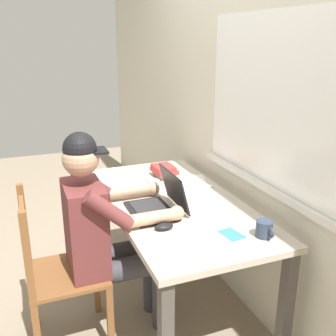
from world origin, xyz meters
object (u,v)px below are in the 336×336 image
(laptop, at_px, (160,202))
(coffee_mug_white, at_px, (153,187))
(desk, at_px, (174,214))
(coffee_mug_dark, at_px, (264,229))
(seated_person, at_px, (105,228))
(landscape_photo_print, at_px, (232,234))
(wooden_chair, at_px, (56,273))
(computer_mouse, at_px, (164,226))
(book_stack_main, at_px, (164,171))

(laptop, relative_size, coffee_mug_white, 2.73)
(desk, distance_m, coffee_mug_dark, 0.66)
(seated_person, xyz_separation_m, laptop, (0.03, 0.32, 0.12))
(desk, height_order, landscape_photo_print, landscape_photo_print)
(desk, distance_m, coffee_mug_white, 0.22)
(laptop, xyz_separation_m, coffee_mug_white, (-0.26, 0.05, -0.01))
(seated_person, relative_size, wooden_chair, 1.33)
(computer_mouse, distance_m, coffee_mug_white, 0.50)
(desk, distance_m, wooden_chair, 0.76)
(landscape_photo_print, bearing_deg, laptop, -157.38)
(laptop, distance_m, computer_mouse, 0.24)
(desk, bearing_deg, coffee_mug_dark, 21.84)
(seated_person, xyz_separation_m, coffee_mug_dark, (0.51, 0.69, 0.11))
(desk, bearing_deg, seated_person, -79.03)
(desk, distance_m, laptop, 0.23)
(seated_person, height_order, coffee_mug_white, seated_person)
(desk, relative_size, wooden_chair, 1.63)
(computer_mouse, bearing_deg, seated_person, -134.61)
(laptop, height_order, computer_mouse, laptop)
(desk, bearing_deg, wooden_chair, -83.17)
(wooden_chair, relative_size, book_stack_main, 4.67)
(desk, height_order, wooden_chair, wooden_chair)
(seated_person, distance_m, laptop, 0.34)
(wooden_chair, relative_size, laptop, 2.82)
(computer_mouse, distance_m, coffee_mug_dark, 0.50)
(coffee_mug_dark, distance_m, landscape_photo_print, 0.16)
(coffee_mug_white, relative_size, landscape_photo_print, 0.93)
(seated_person, relative_size, coffee_mug_dark, 10.13)
(laptop, bearing_deg, wooden_chair, -92.63)
(coffee_mug_dark, bearing_deg, wooden_chair, -117.62)
(laptop, distance_m, coffee_mug_white, 0.27)
(coffee_mug_white, bearing_deg, book_stack_main, 147.06)
(coffee_mug_white, bearing_deg, laptop, -11.05)
(wooden_chair, bearing_deg, landscape_photo_print, 62.79)
(coffee_mug_white, bearing_deg, coffee_mug_dark, 23.45)
(wooden_chair, height_order, computer_mouse, wooden_chair)
(computer_mouse, xyz_separation_m, book_stack_main, (-0.77, 0.29, 0.03))
(wooden_chair, bearing_deg, computer_mouse, 64.71)
(seated_person, xyz_separation_m, landscape_photo_print, (0.43, 0.56, 0.07))
(wooden_chair, xyz_separation_m, book_stack_main, (-0.51, 0.83, 0.33))
(laptop, relative_size, landscape_photo_print, 2.54)
(seated_person, bearing_deg, desk, 100.97)
(desk, height_order, computer_mouse, computer_mouse)
(landscape_photo_print, bearing_deg, coffee_mug_dark, 52.09)
(book_stack_main, distance_m, landscape_photo_print, 0.94)
(seated_person, xyz_separation_m, computer_mouse, (0.25, 0.26, 0.08))
(seated_person, relative_size, book_stack_main, 6.20)
(book_stack_main, xyz_separation_m, landscape_photo_print, (0.94, 0.01, -0.04))
(coffee_mug_white, distance_m, book_stack_main, 0.33)
(book_stack_main, bearing_deg, laptop, -23.17)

